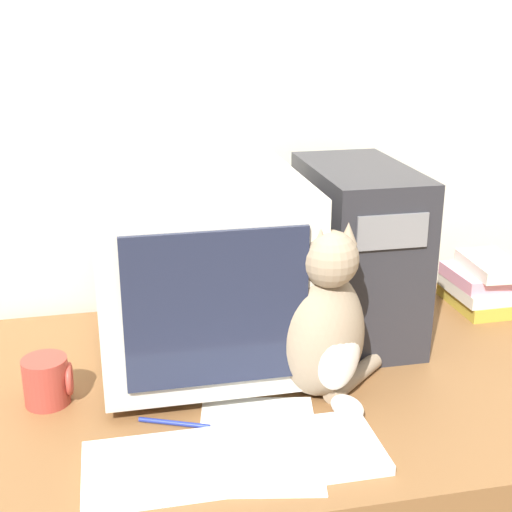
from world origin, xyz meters
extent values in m
cube|color=beige|center=(0.00, 0.90, 1.25)|extent=(7.00, 0.05, 2.50)
cube|color=beige|center=(-0.20, 0.54, 0.73)|extent=(0.29, 0.28, 0.02)
cube|color=beige|center=(-0.20, 0.54, 0.93)|extent=(0.41, 0.46, 0.38)
cube|color=#1E2338|center=(-0.20, 0.30, 0.93)|extent=(0.33, 0.01, 0.29)
cube|color=#28282D|center=(0.17, 0.60, 0.92)|extent=(0.21, 0.38, 0.39)
cube|color=slate|center=(0.17, 0.41, 1.02)|extent=(0.15, 0.01, 0.07)
cube|color=silver|center=(-0.20, 0.15, 0.73)|extent=(0.50, 0.18, 0.02)
cube|color=silver|center=(-0.20, 0.15, 0.74)|extent=(0.45, 0.14, 0.00)
ellipsoid|color=gray|center=(0.00, 0.34, 0.85)|extent=(0.22, 0.22, 0.26)
ellipsoid|color=white|center=(0.02, 0.28, 0.83)|extent=(0.11, 0.08, 0.14)
sphere|color=gray|center=(0.01, 0.32, 1.01)|extent=(0.14, 0.14, 0.11)
cone|color=gray|center=(-0.01, 0.31, 1.05)|extent=(0.03, 0.03, 0.04)
cone|color=gray|center=(0.05, 0.33, 1.05)|extent=(0.03, 0.03, 0.04)
ellipsoid|color=white|center=(0.03, 0.25, 0.74)|extent=(0.07, 0.09, 0.04)
cylinder|color=gray|center=(0.08, 0.35, 0.74)|extent=(0.16, 0.15, 0.03)
cube|color=gold|center=(0.53, 0.67, 0.74)|extent=(0.14, 0.20, 0.03)
cube|color=beige|center=(0.53, 0.66, 0.77)|extent=(0.16, 0.18, 0.03)
cube|color=pink|center=(0.53, 0.67, 0.80)|extent=(0.16, 0.17, 0.03)
cube|color=beige|center=(0.54, 0.65, 0.84)|extent=(0.12, 0.19, 0.03)
cylinder|color=navy|center=(-0.29, 0.28, 0.73)|extent=(0.13, 0.06, 0.01)
cube|color=white|center=(-0.15, 0.20, 0.72)|extent=(0.26, 0.33, 0.00)
cylinder|color=#9E382D|center=(-0.52, 0.41, 0.77)|extent=(0.09, 0.09, 0.09)
torus|color=#9E382D|center=(-0.47, 0.41, 0.77)|extent=(0.01, 0.06, 0.06)
camera|label=1|loc=(-0.38, -0.84, 1.45)|focal=50.00mm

